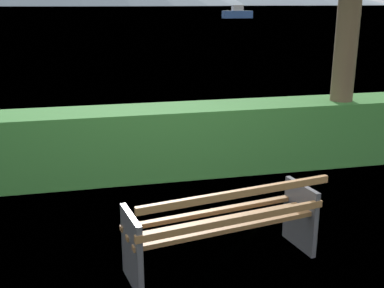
{
  "coord_description": "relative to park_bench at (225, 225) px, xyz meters",
  "views": [
    {
      "loc": [
        -1.15,
        -3.8,
        2.38
      ],
      "look_at": [
        0.0,
        1.23,
        0.83
      ],
      "focal_mm": 43.93,
      "sensor_mm": 36.0,
      "label": 1
    }
  ],
  "objects": [
    {
      "name": "tender_far",
      "position": [
        23.65,
        71.56,
        0.32
      ],
      "size": [
        4.9,
        1.79,
        2.06
      ],
      "color": "#335693",
      "rests_on": "water_surface"
    },
    {
      "name": "park_bench",
      "position": [
        0.0,
        0.0,
        0.0
      ],
      "size": [
        1.89,
        0.88,
        0.87
      ],
      "color": "olive",
      "rests_on": "ground_plane"
    },
    {
      "name": "water_surface",
      "position": [
        -0.01,
        306.65,
        -0.43
      ],
      "size": [
        620.0,
        620.0,
        0.0
      ],
      "primitive_type": "plane",
      "color": "#7A99A8",
      "rests_on": "ground_plane"
    },
    {
      "name": "ground_plane",
      "position": [
        -0.01,
        0.06,
        -0.43
      ],
      "size": [
        1400.0,
        1400.0,
        0.0
      ],
      "primitive_type": "plane",
      "color": "#4C6B33"
    },
    {
      "name": "hedge_row",
      "position": [
        -0.01,
        2.63,
        0.06
      ],
      "size": [
        11.43,
        0.79,
        0.97
      ],
      "primitive_type": "cube",
      "color": "#387A33",
      "rests_on": "ground_plane"
    }
  ]
}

